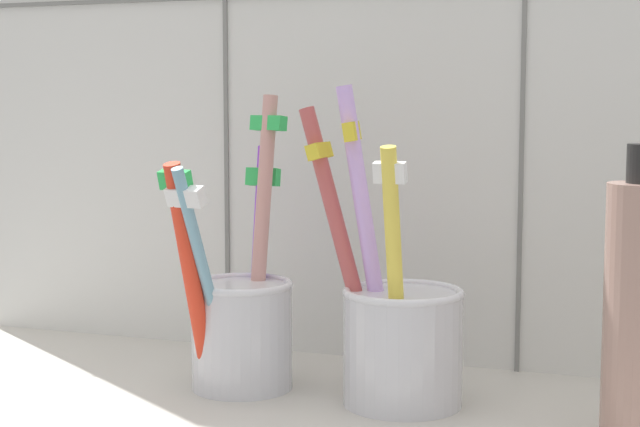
{
  "coord_description": "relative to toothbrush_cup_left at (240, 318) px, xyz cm",
  "views": [
    {
      "loc": [
        20.1,
        -55.84,
        19.96
      ],
      "look_at": [
        0.0,
        1.18,
        13.33
      ],
      "focal_mm": 56.31,
      "sensor_mm": 36.0,
      "label": 1
    }
  ],
  "objects": [
    {
      "name": "toothbrush_cup_left",
      "position": [
        0.0,
        0.0,
        0.0
      ],
      "size": [
        6.58,
        10.9,
        18.56
      ],
      "color": "silver",
      "rests_on": "counter_slab"
    },
    {
      "name": "toothbrush_cup_right",
      "position": [
        10.32,
        -0.05,
        -0.1
      ],
      "size": [
        10.22,
        7.73,
        19.1
      ],
      "color": "silver",
      "rests_on": "counter_slab"
    },
    {
      "name": "counter_slab",
      "position": [
        5.33,
        -1.15,
        -5.47
      ],
      "size": [
        64.0,
        22.0,
        2.0
      ],
      "primitive_type": "cube",
      "color": "#BCB7AD",
      "rests_on": "ground"
    },
    {
      "name": "tile_wall_back",
      "position": [
        5.33,
        10.85,
        16.04
      ],
      "size": [
        64.0,
        2.2,
        45.0
      ],
      "color": "silver",
      "rests_on": "ground"
    }
  ]
}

